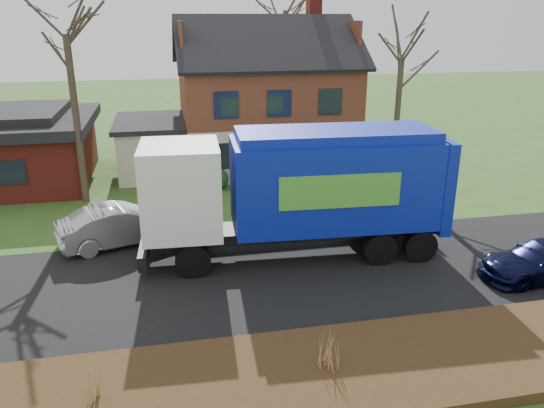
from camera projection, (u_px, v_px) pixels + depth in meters
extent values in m
plane|color=#2C4F1A|center=(286.00, 276.00, 17.31)|extent=(120.00, 120.00, 0.00)
cube|color=black|center=(286.00, 275.00, 17.30)|extent=(80.00, 7.00, 0.02)
cube|color=black|center=(338.00, 372.00, 12.36)|extent=(80.00, 3.50, 0.30)
cube|color=beige|center=(265.00, 140.00, 30.16)|extent=(9.00, 7.50, 2.70)
cube|color=#512617|center=(265.00, 91.00, 29.24)|extent=(9.00, 7.50, 2.80)
cube|color=maroon|center=(314.00, 8.00, 29.29)|extent=(0.70, 0.90, 1.60)
cube|color=beige|center=(154.00, 148.00, 28.53)|extent=(3.50, 5.50, 2.60)
cube|color=black|center=(152.00, 122.00, 28.05)|extent=(3.90, 5.90, 0.24)
cylinder|color=black|center=(193.00, 260.00, 17.07)|extent=(1.16, 0.45, 1.15)
cylinder|color=black|center=(192.00, 233.00, 19.23)|extent=(1.16, 0.45, 1.15)
cylinder|color=black|center=(380.00, 248.00, 17.96)|extent=(1.16, 0.45, 1.15)
cylinder|color=black|center=(359.00, 223.00, 20.11)|extent=(1.16, 0.45, 1.15)
cylinder|color=black|center=(420.00, 246.00, 18.16)|extent=(1.16, 0.45, 1.15)
cylinder|color=black|center=(395.00, 221.00, 20.32)|extent=(1.16, 0.45, 1.15)
cube|color=black|center=(303.00, 230.00, 18.57)|extent=(9.53, 1.83, 0.39)
cube|color=white|center=(181.00, 189.00, 17.42)|extent=(2.68, 2.89, 2.97)
cube|color=black|center=(143.00, 186.00, 17.19)|extent=(0.22, 2.42, 0.99)
cube|color=black|center=(145.00, 248.00, 17.91)|extent=(0.42, 2.76, 0.50)
cube|color=#0D1EA0|center=(334.00, 182.00, 18.15)|extent=(7.08, 3.12, 2.97)
cube|color=#0D1EA0|center=(336.00, 134.00, 17.60)|extent=(6.73, 2.78, 0.33)
cube|color=#0D1EA0|center=(432.00, 180.00, 18.69)|extent=(0.54, 2.83, 3.19)
cube|color=green|center=(340.00, 192.00, 16.79)|extent=(3.96, 0.26, 1.10)
cube|color=green|center=(320.00, 168.00, 19.39)|extent=(3.96, 0.26, 1.10)
imported|color=#B3B5BB|center=(122.00, 225.00, 19.53)|extent=(4.81, 2.94, 1.50)
imported|color=black|center=(544.00, 260.00, 16.99)|extent=(4.25, 1.79, 1.22)
cylinder|color=#3D3225|center=(77.00, 122.00, 23.02)|extent=(0.30, 0.30, 7.32)
cylinder|color=#423927|center=(397.00, 123.00, 25.88)|extent=(0.28, 0.28, 6.18)
cylinder|color=#463D2A|center=(285.00, 76.00, 35.77)|extent=(0.32, 0.32, 8.38)
cone|color=#9C7C44|center=(91.00, 385.00, 11.09)|extent=(0.04, 0.04, 0.82)
cone|color=#9C7C44|center=(84.00, 385.00, 11.06)|extent=(0.04, 0.04, 0.82)
cone|color=#9C7C44|center=(98.00, 384.00, 11.12)|extent=(0.04, 0.04, 0.82)
cone|color=#9C7C44|center=(91.00, 381.00, 11.19)|extent=(0.04, 0.04, 0.82)
cone|color=#9C7C44|center=(90.00, 388.00, 10.99)|extent=(0.04, 0.04, 0.82)
cone|color=#A07346|center=(331.00, 349.00, 12.15)|extent=(0.04, 0.04, 0.97)
cone|color=#A07346|center=(324.00, 350.00, 12.13)|extent=(0.04, 0.04, 0.97)
cone|color=#A07346|center=(337.00, 348.00, 12.18)|extent=(0.04, 0.04, 0.97)
cone|color=#A07346|center=(329.00, 346.00, 12.27)|extent=(0.04, 0.04, 0.97)
cone|color=#A07346|center=(332.00, 352.00, 12.04)|extent=(0.04, 0.04, 0.97)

